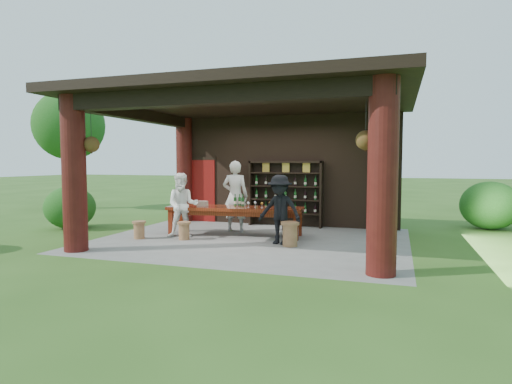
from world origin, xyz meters
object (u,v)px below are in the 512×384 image
(stool_near_right, at_px, (290,233))
(guest_man, at_px, (280,210))
(stool_near_left, at_px, (184,230))
(guest_woman, at_px, (183,205))
(napkin_basket, at_px, (202,204))
(wine_shelf, at_px, (285,193))
(tasting_table, at_px, (235,211))
(stool_far_left, at_px, (139,229))
(host, at_px, (235,196))

(stool_near_right, distance_m, guest_man, 0.62)
(stool_near_left, distance_m, guest_man, 2.46)
(guest_woman, bearing_deg, napkin_basket, 35.15)
(wine_shelf, height_order, guest_man, wine_shelf)
(wine_shelf, relative_size, tasting_table, 0.62)
(stool_near_left, bearing_deg, tasting_table, 43.52)
(wine_shelf, height_order, stool_far_left, wine_shelf)
(host, relative_size, guest_man, 1.21)
(napkin_basket, bearing_deg, guest_woman, -122.74)
(tasting_table, relative_size, stool_near_right, 6.43)
(guest_woman, distance_m, napkin_basket, 0.59)
(wine_shelf, distance_m, guest_man, 2.80)
(tasting_table, relative_size, guest_woman, 2.19)
(tasting_table, xyz_separation_m, host, (-0.26, 0.69, 0.34))
(tasting_table, height_order, guest_man, guest_man)
(guest_man, bearing_deg, wine_shelf, 110.21)
(stool_near_left, height_order, guest_man, guest_man)
(stool_near_right, bearing_deg, stool_far_left, -176.26)
(wine_shelf, height_order, napkin_basket, wine_shelf)
(tasting_table, distance_m, guest_woman, 1.35)
(stool_near_left, xyz_separation_m, napkin_basket, (0.13, 0.79, 0.59))
(tasting_table, relative_size, host, 1.84)
(tasting_table, xyz_separation_m, stool_near_left, (-0.99, -0.94, -0.40))
(guest_woman, relative_size, guest_man, 1.01)
(wine_shelf, height_order, stool_near_right, wine_shelf)
(wine_shelf, bearing_deg, stool_far_left, -132.68)
(guest_woman, relative_size, napkin_basket, 6.27)
(guest_woman, bearing_deg, host, 33.60)
(guest_man, bearing_deg, host, 147.62)
(host, height_order, guest_man, host)
(stool_far_left, xyz_separation_m, guest_woman, (0.93, 0.53, 0.58))
(tasting_table, xyz_separation_m, guest_woman, (-1.17, -0.64, 0.18))
(host, bearing_deg, wine_shelf, -135.97)
(wine_shelf, bearing_deg, stool_near_right, -73.51)
(tasting_table, height_order, napkin_basket, napkin_basket)
(guest_woman, height_order, guest_man, guest_woman)
(tasting_table, height_order, host, host)
(stool_near_right, xyz_separation_m, guest_man, (-0.29, 0.19, 0.51))
(tasting_table, bearing_deg, stool_near_right, -28.75)
(stool_near_left, relative_size, host, 0.23)
(host, relative_size, guest_woman, 1.19)
(stool_near_right, bearing_deg, wine_shelf, 106.49)
(wine_shelf, distance_m, stool_near_left, 3.53)
(stool_near_left, distance_m, guest_woman, 0.68)
(stool_near_right, bearing_deg, host, 140.31)
(tasting_table, distance_m, napkin_basket, 0.89)
(host, distance_m, guest_woman, 1.62)
(wine_shelf, xyz_separation_m, napkin_basket, (-1.68, -2.15, -0.16))
(tasting_table, bearing_deg, host, 110.83)
(wine_shelf, xyz_separation_m, guest_man, (0.57, -2.74, -0.17))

